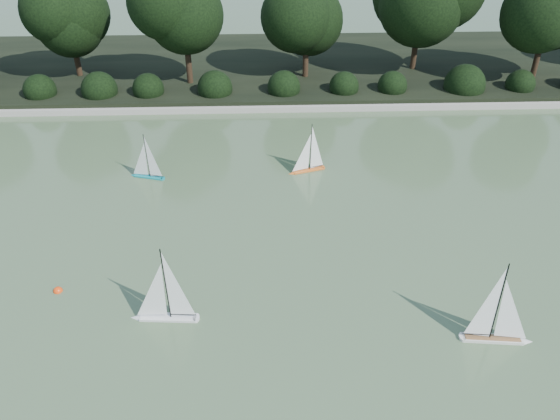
% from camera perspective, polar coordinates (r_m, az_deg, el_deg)
% --- Properties ---
extents(ground, '(80.00, 80.00, 0.00)m').
position_cam_1_polar(ground, '(10.02, 1.86, -9.78)').
color(ground, '#3C4E2E').
rests_on(ground, ground).
extents(pond_coping, '(40.00, 0.35, 0.18)m').
position_cam_1_polar(pond_coping, '(17.68, -0.06, 10.61)').
color(pond_coping, gray).
rests_on(pond_coping, ground).
extents(far_bank, '(40.00, 8.00, 0.30)m').
position_cam_1_polar(far_bank, '(21.41, -0.46, 14.81)').
color(far_bank, black).
rests_on(far_bank, ground).
extents(tree_line, '(26.31, 3.93, 4.39)m').
position_cam_1_polar(tree_line, '(19.32, 3.55, 20.42)').
color(tree_line, black).
rests_on(tree_line, ground).
extents(shrub_hedge, '(29.10, 1.10, 1.10)m').
position_cam_1_polar(shrub_hedge, '(18.38, -0.16, 12.71)').
color(shrub_hedge, black).
rests_on(shrub_hedge, ground).
extents(sailboat_white_a, '(1.23, 0.28, 1.67)m').
position_cam_1_polar(sailboat_white_a, '(9.78, -12.28, -9.90)').
color(sailboat_white_a, silver).
rests_on(sailboat_white_a, ground).
extents(sailboat_white_b, '(1.23, 0.32, 1.67)m').
position_cam_1_polar(sailboat_white_b, '(9.89, 22.08, -11.44)').
color(sailboat_white_b, silver).
rests_on(sailboat_white_b, ground).
extents(sailboat_orange, '(1.00, 0.46, 1.39)m').
position_cam_1_polar(sailboat_orange, '(14.00, 2.72, 4.86)').
color(sailboat_orange, orange).
rests_on(sailboat_orange, ground).
extents(sailboat_teal, '(0.94, 0.40, 1.30)m').
position_cam_1_polar(sailboat_teal, '(14.13, -13.89, 4.08)').
color(sailboat_teal, '#0E7B82').
rests_on(sailboat_teal, ground).
extents(race_buoy, '(0.17, 0.17, 0.17)m').
position_cam_1_polar(race_buoy, '(11.08, -22.18, -7.85)').
color(race_buoy, '#FF420D').
rests_on(race_buoy, ground).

